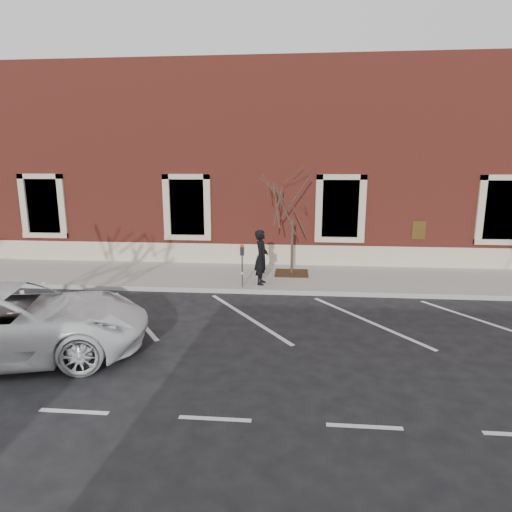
# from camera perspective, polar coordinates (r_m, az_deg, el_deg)

# --- Properties ---
(ground) EXTENTS (120.00, 120.00, 0.00)m
(ground) POSITION_cam_1_polar(r_m,az_deg,el_deg) (13.84, -0.22, -4.98)
(ground) COLOR #28282B
(ground) RESTS_ON ground
(sidewalk_near) EXTENTS (40.00, 3.50, 0.15)m
(sidewalk_near) POSITION_cam_1_polar(r_m,az_deg,el_deg) (15.50, 0.38, -2.82)
(sidewalk_near) COLOR #A8A59E
(sidewalk_near) RESTS_ON ground
(curb_near) EXTENTS (40.00, 0.12, 0.15)m
(curb_near) POSITION_cam_1_polar(r_m,az_deg,el_deg) (13.77, -0.24, -4.74)
(curb_near) COLOR #9E9E99
(curb_near) RESTS_ON ground
(parking_stripes) EXTENTS (28.00, 4.40, 0.01)m
(parking_stripes) POSITION_cam_1_polar(r_m,az_deg,el_deg) (11.77, -1.22, -8.10)
(parking_stripes) COLOR silver
(parking_stripes) RESTS_ON ground
(building_civic) EXTENTS (40.00, 8.62, 8.00)m
(building_civic) POSITION_cam_1_polar(r_m,az_deg,el_deg) (20.95, 1.76, 11.92)
(building_civic) COLOR maroon
(building_civic) RESTS_ON ground
(man) EXTENTS (0.50, 0.70, 1.82)m
(man) POSITION_cam_1_polar(r_m,az_deg,el_deg) (14.14, 0.72, -0.17)
(man) COLOR black
(man) RESTS_ON sidewalk_near
(parking_meter) EXTENTS (0.13, 0.10, 1.41)m
(parking_meter) POSITION_cam_1_polar(r_m,az_deg,el_deg) (13.73, -1.86, -0.27)
(parking_meter) COLOR #595B60
(parking_meter) RESTS_ON sidewalk_near
(tree_grate) EXTENTS (1.21, 1.21, 0.03)m
(tree_grate) POSITION_cam_1_polar(r_m,az_deg,el_deg) (15.74, 4.76, -2.28)
(tree_grate) COLOR #453016
(tree_grate) RESTS_ON sidewalk_near
(sapling) EXTENTS (2.21, 2.21, 3.68)m
(sapling) POSITION_cam_1_polar(r_m,az_deg,el_deg) (15.31, 4.93, 7.04)
(sapling) COLOR #413627
(sapling) RESTS_ON sidewalk_near
(white_truck) EXTENTS (6.21, 4.06, 1.59)m
(white_truck) POSITION_cam_1_polar(r_m,az_deg,el_deg) (10.59, -29.97, -7.60)
(white_truck) COLOR white
(white_truck) RESTS_ON ground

